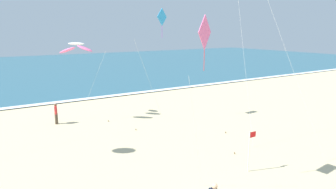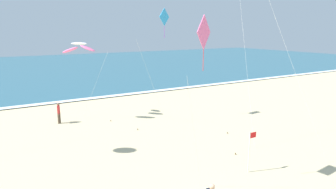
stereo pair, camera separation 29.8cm
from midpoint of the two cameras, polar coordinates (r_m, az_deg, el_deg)
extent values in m
cube|color=#2D6075|center=(61.64, -25.24, 4.05)|extent=(160.00, 60.00, 0.08)
cube|color=white|center=(32.75, -18.12, -1.14)|extent=(160.00, 0.95, 0.01)
sphere|color=tan|center=(11.69, 7.62, -15.98)|extent=(0.21, 0.21, 0.21)
cylinder|color=silver|center=(17.60, 20.03, 7.21)|extent=(3.32, 3.46, 11.51)
cylinder|color=brown|center=(18.79, 11.41, -10.30)|extent=(0.06, 0.06, 0.10)
cylinder|color=silver|center=(19.99, 12.87, 8.55)|extent=(0.45, 2.88, 11.85)
cylinder|color=brown|center=(22.26, 9.93, -6.73)|extent=(0.06, 0.06, 0.10)
ellipsoid|color=pink|center=(26.38, -15.05, 8.00)|extent=(1.29, 1.42, 0.62)
ellipsoid|color=white|center=(25.44, -16.51, 8.75)|extent=(1.29, 1.43, 0.20)
ellipsoid|color=pink|center=(24.55, -17.96, 7.59)|extent=(1.29, 1.42, 0.62)
cylinder|color=silver|center=(25.08, -13.73, 1.55)|extent=(1.58, 1.98, 5.31)
cylinder|color=brown|center=(25.04, -10.99, -4.69)|extent=(0.06, 0.06, 0.10)
cube|color=pink|center=(13.37, 5.97, 11.07)|extent=(1.24, 0.74, 1.42)
cylinder|color=red|center=(13.43, 5.86, 6.13)|extent=(0.02, 0.02, 0.89)
cylinder|color=silver|center=(13.34, 4.32, -7.24)|extent=(1.40, 0.81, 5.18)
cube|color=#2D99DB|center=(24.34, -1.45, 13.76)|extent=(1.18, 0.57, 1.29)
cylinder|color=purple|center=(24.33, -1.44, 11.19)|extent=(0.02, 0.02, 0.90)
cylinder|color=silver|center=(23.24, -3.73, 2.29)|extent=(3.09, 1.44, 6.27)
cylinder|color=brown|center=(22.68, -6.16, -6.27)|extent=(0.06, 0.06, 0.10)
cylinder|color=#4C3D2D|center=(25.37, -19.72, -4.09)|extent=(0.22, 0.22, 0.84)
cube|color=red|center=(25.20, -19.83, -2.58)|extent=(0.26, 0.36, 0.54)
sphere|color=brown|center=(25.11, -19.89, -1.74)|extent=(0.20, 0.20, 0.20)
cylinder|color=red|center=(25.43, -19.79, -2.69)|extent=(0.08, 0.08, 0.50)
cylinder|color=red|center=(25.02, -19.84, -2.92)|extent=(0.08, 0.08, 0.50)
cylinder|color=silver|center=(16.44, 13.80, -9.93)|extent=(0.05, 0.05, 2.10)
cube|color=red|center=(16.30, 14.48, -6.97)|extent=(0.40, 0.02, 0.28)
camera|label=1|loc=(0.15, -90.55, -0.11)|focal=33.95mm
camera|label=2|loc=(0.15, 89.45, 0.11)|focal=33.95mm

